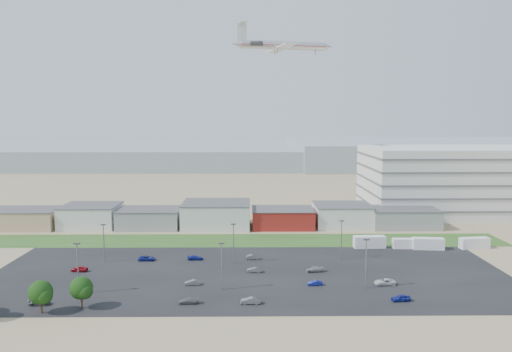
{
  "coord_description": "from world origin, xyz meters",
  "views": [
    {
      "loc": [
        5.3,
        -92.35,
        36.08
      ],
      "look_at": [
        6.6,
        22.0,
        22.71
      ],
      "focal_mm": 35.0,
      "sensor_mm": 36.0,
      "label": 1
    }
  ],
  "objects_px": {
    "parked_car_1": "(315,283)",
    "parked_car_4": "(193,282)",
    "box_trailer_a": "(369,242)",
    "parked_car_10": "(40,302)",
    "parked_car_7": "(254,270)",
    "parked_car_9": "(147,258)",
    "parked_car_2": "(401,298)",
    "parked_car_5": "(79,269)",
    "parked_car_6": "(195,258)",
    "parked_car_13": "(251,301)",
    "airliner": "(283,45)",
    "parked_car_12": "(314,269)",
    "parked_car_3": "(188,301)",
    "parked_car_11": "(253,257)",
    "parked_car_0": "(385,282)"
  },
  "relations": [
    {
      "from": "parked_car_5",
      "to": "parked_car_2",
      "type": "bearing_deg",
      "value": 81.42
    },
    {
      "from": "parked_car_4",
      "to": "parked_car_9",
      "type": "relative_size",
      "value": 0.81
    },
    {
      "from": "parked_car_3",
      "to": "parked_car_12",
      "type": "distance_m",
      "value": 33.71
    },
    {
      "from": "parked_car_9",
      "to": "parked_car_10",
      "type": "distance_m",
      "value": 33.4
    },
    {
      "from": "parked_car_0",
      "to": "parked_car_3",
      "type": "height_order",
      "value": "parked_car_0"
    },
    {
      "from": "airliner",
      "to": "parked_car_9",
      "type": "distance_m",
      "value": 108.74
    },
    {
      "from": "parked_car_1",
      "to": "parked_car_13",
      "type": "relative_size",
      "value": 0.84
    },
    {
      "from": "parked_car_10",
      "to": "parked_car_13",
      "type": "bearing_deg",
      "value": -93.69
    },
    {
      "from": "parked_car_5",
      "to": "parked_car_9",
      "type": "relative_size",
      "value": 0.9
    },
    {
      "from": "airliner",
      "to": "parked_car_1",
      "type": "relative_size",
      "value": 12.83
    },
    {
      "from": "parked_car_0",
      "to": "parked_car_6",
      "type": "distance_m",
      "value": 47.55
    },
    {
      "from": "parked_car_2",
      "to": "parked_car_5",
      "type": "xyz_separation_m",
      "value": [
        -70.18,
        19.94,
        0.01
      ]
    },
    {
      "from": "parked_car_11",
      "to": "parked_car_13",
      "type": "distance_m",
      "value": 30.76
    },
    {
      "from": "parked_car_4",
      "to": "parked_car_10",
      "type": "height_order",
      "value": "parked_car_10"
    },
    {
      "from": "parked_car_0",
      "to": "parked_car_7",
      "type": "distance_m",
      "value": 29.77
    },
    {
      "from": "parked_car_5",
      "to": "parked_car_10",
      "type": "xyz_separation_m",
      "value": [
        -0.46,
        -21.17,
        -0.06
      ]
    },
    {
      "from": "parked_car_6",
      "to": "parked_car_9",
      "type": "bearing_deg",
      "value": 90.51
    },
    {
      "from": "parked_car_1",
      "to": "parked_car_7",
      "type": "xyz_separation_m",
      "value": [
        -13.1,
        9.39,
        0.04
      ]
    },
    {
      "from": "box_trailer_a",
      "to": "parked_car_11",
      "type": "distance_m",
      "value": 34.44
    },
    {
      "from": "parked_car_7",
      "to": "parked_car_9",
      "type": "xyz_separation_m",
      "value": [
        -27.23,
        9.94,
        0.02
      ]
    },
    {
      "from": "parked_car_0",
      "to": "parked_car_11",
      "type": "xyz_separation_m",
      "value": [
        -28.51,
        19.96,
        -0.05
      ]
    },
    {
      "from": "box_trailer_a",
      "to": "airliner",
      "type": "distance_m",
      "value": 93.76
    },
    {
      "from": "parked_car_5",
      "to": "parked_car_7",
      "type": "height_order",
      "value": "parked_car_5"
    },
    {
      "from": "parked_car_0",
      "to": "parked_car_7",
      "type": "xyz_separation_m",
      "value": [
        -28.32,
        9.16,
        -0.06
      ]
    },
    {
      "from": "parked_car_9",
      "to": "parked_car_13",
      "type": "bearing_deg",
      "value": -140.26
    },
    {
      "from": "parked_car_9",
      "to": "parked_car_11",
      "type": "bearing_deg",
      "value": -89.86
    },
    {
      "from": "parked_car_0",
      "to": "parked_car_1",
      "type": "bearing_deg",
      "value": -92.33
    },
    {
      "from": "box_trailer_a",
      "to": "parked_car_11",
      "type": "bearing_deg",
      "value": -164.28
    },
    {
      "from": "parked_car_11",
      "to": "parked_car_6",
      "type": "bearing_deg",
      "value": 90.97
    },
    {
      "from": "parked_car_1",
      "to": "parked_car_5",
      "type": "distance_m",
      "value": 55.38
    },
    {
      "from": "parked_car_4",
      "to": "parked_car_5",
      "type": "xyz_separation_m",
      "value": [
        -27.87,
        9.89,
        0.09
      ]
    },
    {
      "from": "box_trailer_a",
      "to": "parked_car_10",
      "type": "height_order",
      "value": "box_trailer_a"
    },
    {
      "from": "box_trailer_a",
      "to": "parked_car_3",
      "type": "bearing_deg",
      "value": -140.67
    },
    {
      "from": "parked_car_6",
      "to": "parked_car_13",
      "type": "height_order",
      "value": "parked_car_13"
    },
    {
      "from": "parked_car_4",
      "to": "parked_car_11",
      "type": "bearing_deg",
      "value": 142.14
    },
    {
      "from": "parked_car_1",
      "to": "parked_car_13",
      "type": "height_order",
      "value": "parked_car_13"
    },
    {
      "from": "parked_car_0",
      "to": "parked_car_9",
      "type": "distance_m",
      "value": 58.75
    },
    {
      "from": "parked_car_1",
      "to": "parked_car_4",
      "type": "height_order",
      "value": "parked_car_4"
    },
    {
      "from": "parked_car_2",
      "to": "parked_car_12",
      "type": "xyz_separation_m",
      "value": [
        -14.71,
        19.04,
        -0.05
      ]
    },
    {
      "from": "box_trailer_a",
      "to": "parked_car_3",
      "type": "relative_size",
      "value": 2.22
    },
    {
      "from": "parked_car_1",
      "to": "parked_car_2",
      "type": "height_order",
      "value": "parked_car_2"
    },
    {
      "from": "box_trailer_a",
      "to": "parked_car_5",
      "type": "distance_m",
      "value": 76.6
    },
    {
      "from": "parked_car_4",
      "to": "parked_car_11",
      "type": "relative_size",
      "value": 0.97
    },
    {
      "from": "parked_car_6",
      "to": "parked_car_10",
      "type": "distance_m",
      "value": 40.65
    },
    {
      "from": "parked_car_5",
      "to": "parked_car_12",
      "type": "bearing_deg",
      "value": 96.36
    },
    {
      "from": "parked_car_4",
      "to": "parked_car_7",
      "type": "bearing_deg",
      "value": 119.53
    },
    {
      "from": "parked_car_1",
      "to": "parked_car_10",
      "type": "height_order",
      "value": "parked_car_10"
    },
    {
      "from": "parked_car_7",
      "to": "parked_car_13",
      "type": "relative_size",
      "value": 0.9
    },
    {
      "from": "airliner",
      "to": "parked_car_12",
      "type": "height_order",
      "value": "airliner"
    },
    {
      "from": "parked_car_4",
      "to": "parked_car_12",
      "type": "bearing_deg",
      "value": 104.18
    }
  ]
}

